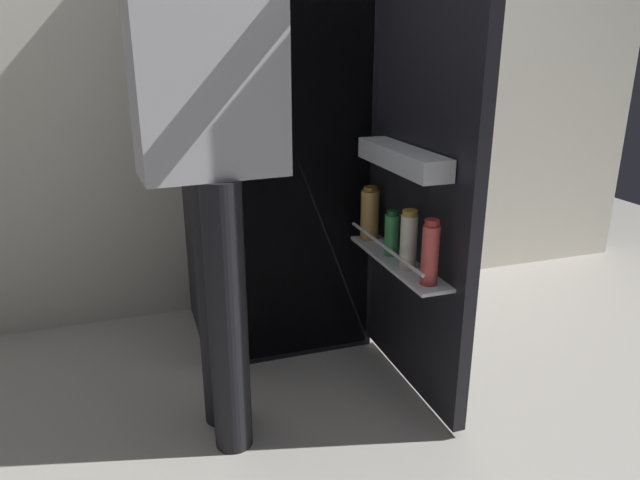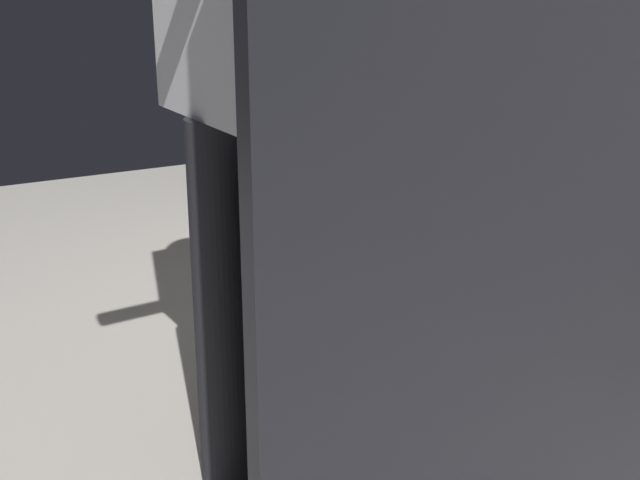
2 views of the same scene
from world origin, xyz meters
TOP-DOWN VIEW (x-y plane):
  - ground_plane at (0.00, 0.00)m, footprint 6.61×6.61m
  - kitchen_wall at (0.00, 0.90)m, footprint 4.40×0.10m
  - refrigerator at (0.03, 0.50)m, footprint 0.74×1.28m
  - person at (-0.33, -0.14)m, footprint 0.58×0.72m

SIDE VIEW (x-z plane):
  - ground_plane at x=0.00m, z-range 0.00..0.00m
  - refrigerator at x=0.03m, z-range 0.00..1.81m
  - person at x=-0.33m, z-range 0.18..1.93m
  - kitchen_wall at x=0.00m, z-range 0.00..2.63m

